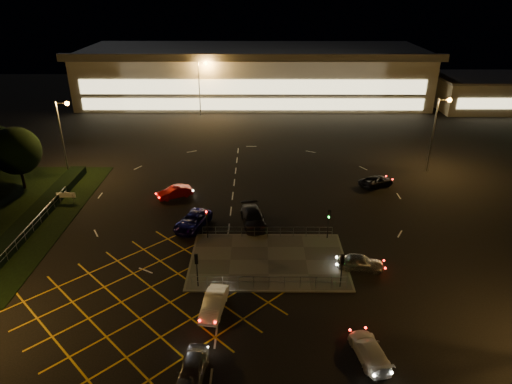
{
  "coord_description": "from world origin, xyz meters",
  "views": [
    {
      "loc": [
        1.05,
        -37.52,
        23.6
      ],
      "look_at": [
        0.83,
        8.82,
        2.0
      ],
      "focal_mm": 32.0,
      "sensor_mm": 36.0,
      "label": 1
    }
  ],
  "objects_px": {
    "signal_ne": "(329,218)",
    "car_near_silver": "(192,370)",
    "car_right_silver": "(360,262)",
    "car_circ_red": "(175,192)",
    "car_queue_white": "(214,303)",
    "car_left_blue": "(193,221)",
    "signal_sw": "(197,264)",
    "car_east_grey": "(376,181)",
    "signal_se": "(342,264)",
    "car_far_dkgrey": "(253,218)",
    "signal_nw": "(207,218)",
    "car_approach_white": "(370,351)"
  },
  "relations": [
    {
      "from": "signal_ne",
      "to": "car_near_silver",
      "type": "height_order",
      "value": "signal_ne"
    },
    {
      "from": "car_right_silver",
      "to": "car_circ_red",
      "type": "xyz_separation_m",
      "value": [
        -19.12,
        14.78,
        -0.01
      ]
    },
    {
      "from": "car_queue_white",
      "to": "car_left_blue",
      "type": "height_order",
      "value": "car_left_blue"
    },
    {
      "from": "signal_ne",
      "to": "signal_sw",
      "type": "bearing_deg",
      "value": -146.35
    },
    {
      "from": "signal_sw",
      "to": "signal_ne",
      "type": "bearing_deg",
      "value": -146.35
    },
    {
      "from": "signal_sw",
      "to": "car_east_grey",
      "type": "distance_m",
      "value": 29.04
    },
    {
      "from": "signal_se",
      "to": "signal_ne",
      "type": "height_order",
      "value": "same"
    },
    {
      "from": "car_left_blue",
      "to": "car_circ_red",
      "type": "height_order",
      "value": "car_left_blue"
    },
    {
      "from": "car_near_silver",
      "to": "car_right_silver",
      "type": "height_order",
      "value": "car_near_silver"
    },
    {
      "from": "signal_ne",
      "to": "car_far_dkgrey",
      "type": "bearing_deg",
      "value": 158.06
    },
    {
      "from": "car_queue_white",
      "to": "car_right_silver",
      "type": "distance_m",
      "value": 13.87
    },
    {
      "from": "car_queue_white",
      "to": "car_right_silver",
      "type": "xyz_separation_m",
      "value": [
        12.61,
        5.78,
        -0.01
      ]
    },
    {
      "from": "signal_sw",
      "to": "car_queue_white",
      "type": "height_order",
      "value": "signal_sw"
    },
    {
      "from": "car_circ_red",
      "to": "car_near_silver",
      "type": "bearing_deg",
      "value": -16.94
    },
    {
      "from": "car_near_silver",
      "to": "car_queue_white",
      "type": "relative_size",
      "value": 0.98
    },
    {
      "from": "car_near_silver",
      "to": "car_far_dkgrey",
      "type": "height_order",
      "value": "car_far_dkgrey"
    },
    {
      "from": "signal_nw",
      "to": "car_left_blue",
      "type": "xyz_separation_m",
      "value": [
        -1.78,
        2.35,
        -1.64
      ]
    },
    {
      "from": "car_near_silver",
      "to": "car_right_silver",
      "type": "relative_size",
      "value": 1.04
    },
    {
      "from": "car_far_dkgrey",
      "to": "signal_sw",
      "type": "bearing_deg",
      "value": -122.6
    },
    {
      "from": "signal_sw",
      "to": "car_left_blue",
      "type": "bearing_deg",
      "value": -80.21
    },
    {
      "from": "signal_nw",
      "to": "car_approach_white",
      "type": "xyz_separation_m",
      "value": [
        12.7,
        -15.86,
        -1.73
      ]
    },
    {
      "from": "signal_nw",
      "to": "car_queue_white",
      "type": "bearing_deg",
      "value": -81.59
    },
    {
      "from": "signal_sw",
      "to": "car_right_silver",
      "type": "relative_size",
      "value": 0.77
    },
    {
      "from": "signal_sw",
      "to": "signal_se",
      "type": "xyz_separation_m",
      "value": [
        12.0,
        0.0,
        0.0
      ]
    },
    {
      "from": "signal_se",
      "to": "signal_nw",
      "type": "bearing_deg",
      "value": -33.65
    },
    {
      "from": "signal_ne",
      "to": "car_left_blue",
      "type": "distance_m",
      "value": 14.08
    },
    {
      "from": "car_queue_white",
      "to": "car_circ_red",
      "type": "relative_size",
      "value": 1.03
    },
    {
      "from": "car_queue_white",
      "to": "car_circ_red",
      "type": "height_order",
      "value": "car_queue_white"
    },
    {
      "from": "signal_ne",
      "to": "car_queue_white",
      "type": "relative_size",
      "value": 0.73
    },
    {
      "from": "car_left_blue",
      "to": "car_right_silver",
      "type": "xyz_separation_m",
      "value": [
        16.02,
        -7.56,
        -0.04
      ]
    },
    {
      "from": "signal_ne",
      "to": "car_near_silver",
      "type": "xyz_separation_m",
      "value": [
        -11.19,
        -17.7,
        -1.65
      ]
    },
    {
      "from": "car_far_dkgrey",
      "to": "car_east_grey",
      "type": "height_order",
      "value": "car_far_dkgrey"
    },
    {
      "from": "car_near_silver",
      "to": "car_east_grey",
      "type": "xyz_separation_m",
      "value": [
        19.15,
        30.75,
        -0.08
      ]
    },
    {
      "from": "car_left_blue",
      "to": "car_far_dkgrey",
      "type": "distance_m",
      "value": 6.35
    },
    {
      "from": "signal_ne",
      "to": "car_left_blue",
      "type": "bearing_deg",
      "value": 170.34
    },
    {
      "from": "car_left_blue",
      "to": "car_approach_white",
      "type": "relative_size",
      "value": 1.19
    },
    {
      "from": "signal_ne",
      "to": "car_left_blue",
      "type": "xyz_separation_m",
      "value": [
        -13.78,
        2.35,
        -1.64
      ]
    },
    {
      "from": "car_near_silver",
      "to": "car_east_grey",
      "type": "height_order",
      "value": "car_near_silver"
    },
    {
      "from": "car_far_dkgrey",
      "to": "car_circ_red",
      "type": "bearing_deg",
      "value": 134.99
    },
    {
      "from": "car_queue_white",
      "to": "car_left_blue",
      "type": "distance_m",
      "value": 13.77
    },
    {
      "from": "signal_ne",
      "to": "car_queue_white",
      "type": "bearing_deg",
      "value": -133.34
    },
    {
      "from": "car_near_silver",
      "to": "car_far_dkgrey",
      "type": "distance_m",
      "value": 21.04
    },
    {
      "from": "car_left_blue",
      "to": "car_right_silver",
      "type": "height_order",
      "value": "car_left_blue"
    },
    {
      "from": "signal_se",
      "to": "signal_nw",
      "type": "height_order",
      "value": "same"
    },
    {
      "from": "signal_nw",
      "to": "car_right_silver",
      "type": "bearing_deg",
      "value": -20.13
    },
    {
      "from": "signal_nw",
      "to": "signal_ne",
      "type": "bearing_deg",
      "value": 0.0
    },
    {
      "from": "signal_nw",
      "to": "signal_se",
      "type": "bearing_deg",
      "value": -33.65
    },
    {
      "from": "car_queue_white",
      "to": "signal_se",
      "type": "bearing_deg",
      "value": 24.54
    },
    {
      "from": "car_far_dkgrey",
      "to": "car_east_grey",
      "type": "distance_m",
      "value": 18.4
    },
    {
      "from": "car_near_silver",
      "to": "car_east_grey",
      "type": "relative_size",
      "value": 0.92
    }
  ]
}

